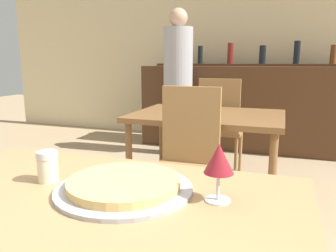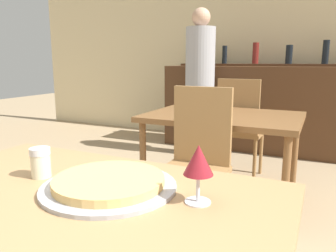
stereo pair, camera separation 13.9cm
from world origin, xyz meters
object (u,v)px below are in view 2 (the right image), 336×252
Objects in this scene: chair_far_side_back at (240,123)px; pizza_tray at (109,183)px; cheese_shaker at (41,162)px; person_standing at (200,78)px; chair_far_side_front at (197,155)px; wine_glass at (198,162)px.

chair_far_side_back reaches higher than pizza_tray.
cheese_shaker is 0.06× the size of person_standing.
wine_glass is at bearing -69.63° from chair_far_side_front.
chair_far_side_front is 1.00× the size of chair_far_side_back.
chair_far_side_back is at bearing -45.51° from person_standing.
wine_glass is (0.40, -1.08, 0.32)m from chair_far_side_front.
cheese_shaker is (-0.26, -0.01, 0.03)m from pizza_tray.
wine_glass is at bearing 3.52° from cheese_shaker.
pizza_tray is at bearing 93.30° from chair_far_side_back.
chair_far_side_back reaches higher than wine_glass.
pizza_tray is at bearing -75.24° from person_standing.
pizza_tray is (0.13, -1.10, 0.22)m from chair_far_side_front.
person_standing reaches higher than wine_glass.
person_standing is 10.76× the size of wine_glass.
chair_far_side_front is 0.56× the size of person_standing.
wine_glass is (0.53, 0.03, 0.06)m from cheese_shaker.
chair_far_side_front is 6.07× the size of wine_glass.
chair_far_side_back is 2.41× the size of pizza_tray.
person_standing is 3.05m from wine_glass.
wine_glass is at bearing -70.23° from person_standing.
cheese_shaker is 0.61× the size of wine_glass.
chair_far_side_front is 1.14m from cheese_shaker.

